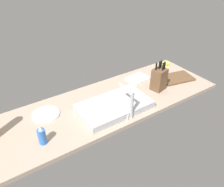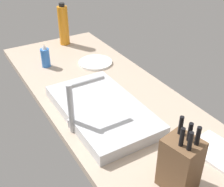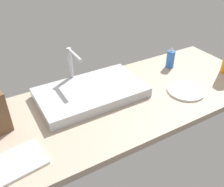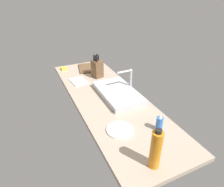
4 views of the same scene
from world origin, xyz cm
name	(u,v)px [view 1 (image 1 of 4)]	position (x,y,z in cm)	size (l,w,h in cm)	color
countertop_slab	(108,103)	(0.00, 0.00, 1.75)	(191.60, 62.53, 3.50)	tan
sink_basin	(114,106)	(0.92, 10.29, 6.09)	(55.21, 31.97, 5.18)	#B7BABF
faucet	(130,101)	(-2.88, 24.01, 17.31)	(5.50, 16.18, 22.43)	#B7BABF
knife_block	(159,79)	(-46.56, 7.88, 13.47)	(12.99, 11.99, 25.62)	brown
cutting_board	(176,78)	(-73.73, 4.24, 4.40)	(29.74, 19.05, 1.80)	brown
soap_bottle	(42,136)	(58.86, 15.10, 9.43)	(5.05, 5.05, 13.67)	blue
dinner_plate	(46,114)	(47.54, -11.30, 4.10)	(20.03, 20.03, 1.20)	white
dish_towel	(138,78)	(-43.34, -15.63, 4.10)	(20.04, 15.13, 1.20)	white
dish_sponge	(164,64)	(-84.02, -22.44, 4.70)	(9.00, 6.00, 2.40)	yellow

